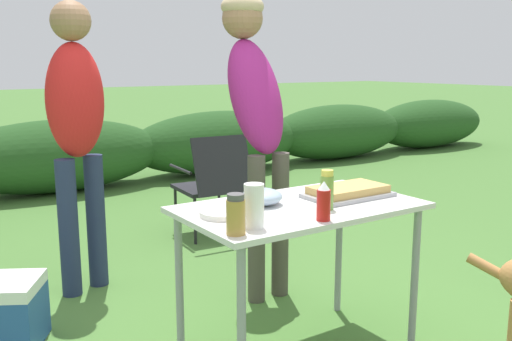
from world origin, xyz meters
TOP-DOWN VIEW (x-y plane):
  - shrub_hedge at (0.00, 4.23)m, footprint 14.40×0.90m
  - folding_table at (0.00, 0.00)m, footprint 1.10×0.64m
  - food_tray at (0.29, -0.01)m, footprint 0.42×0.24m
  - plate_stack at (-0.39, 0.03)m, footprint 0.21×0.21m
  - mixing_bowl at (-0.15, 0.10)m, footprint 0.19×0.19m
  - paper_cup_stack at (-0.38, -0.19)m, footprint 0.08×0.08m
  - spice_jar at (-0.49, -0.23)m, footprint 0.07×0.07m
  - relish_jar at (0.05, -0.13)m, footprint 0.06×0.06m
  - ketchup_bottle at (-0.08, -0.26)m, footprint 0.06×0.06m
  - standing_person_in_dark_puffer at (0.26, 0.77)m, footprint 0.33×0.50m
  - standing_person_in_olive_jacket at (-0.60, 1.36)m, footprint 0.43×0.37m
  - camp_chair_green_behind_table at (0.58, 1.86)m, footprint 0.51×0.62m

SIDE VIEW (x-z plane):
  - shrub_hedge at x=0.00m, z-range 0.00..0.78m
  - camp_chair_green_behind_table at x=0.58m, z-range 0.05..0.88m
  - folding_table at x=0.00m, z-range 0.29..1.03m
  - plate_stack at x=-0.39m, z-range 0.74..0.76m
  - food_tray at x=0.29m, z-range 0.74..0.79m
  - mixing_bowl at x=-0.15m, z-range 0.74..0.82m
  - spice_jar at x=-0.49m, z-range 0.74..0.90m
  - ketchup_bottle at x=-0.08m, z-range 0.74..0.90m
  - relish_jar at x=0.05m, z-range 0.74..0.92m
  - paper_cup_stack at x=-0.38m, z-range 0.74..0.92m
  - standing_person_in_olive_jacket at x=-0.60m, z-range 0.18..1.91m
  - standing_person_in_dark_puffer at x=0.26m, z-range 0.27..2.05m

